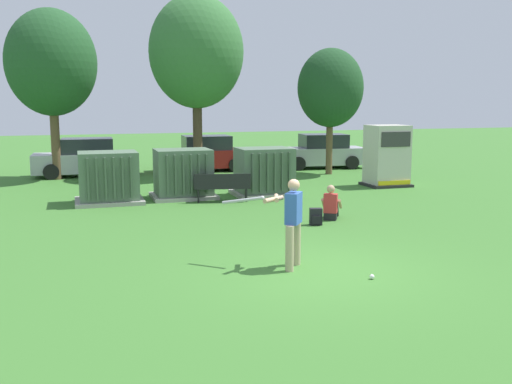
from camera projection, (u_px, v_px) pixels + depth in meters
The scene contains 16 objects.
ground_plane at pixel (319, 270), 11.10m from camera, with size 96.00×96.00×0.00m, color #3D752D.
transformer_west at pixel (108, 178), 18.33m from camera, with size 2.10×1.70×1.62m.
transformer_mid_west at pixel (183, 174), 19.28m from camera, with size 2.10×1.70×1.62m.
transformer_mid_east at pixel (264, 172), 19.83m from camera, with size 2.10×1.70×1.62m.
generator_enclosure at pixel (387, 156), 21.92m from camera, with size 1.60×1.40×2.30m.
park_bench at pixel (222, 185), 18.51m from camera, with size 1.84×0.77×0.92m.
batter at pixel (291, 218), 11.15m from camera, with size 1.42×1.20×1.74m.
sports_ball at pixel (372, 277), 10.55m from camera, with size 0.09×0.09×0.09m, color white.
seated_spectator at pixel (331, 206), 15.83m from camera, with size 0.68×0.78×0.96m.
backpack at pixel (316, 217), 15.12m from camera, with size 0.36×0.32×0.44m.
tree_left at pixel (51, 63), 23.22m from camera, with size 3.58×3.58×6.84m.
tree_center_left at pixel (196, 52), 24.36m from camera, with size 3.97×3.97×7.59m.
tree_center_right at pixel (330, 88), 25.07m from camera, with size 2.85×2.85×5.44m.
parked_car_leftmost at pixel (85, 159), 24.86m from camera, with size 4.25×2.02×1.62m.
parked_car_left_of_center at pixel (204, 155), 26.69m from camera, with size 4.24×2.00×1.62m.
parked_car_right_of_center at pixel (321, 152), 27.88m from camera, with size 4.37×2.28×1.62m.
Camera 1 is at (-4.38, -9.87, 3.21)m, focal length 40.78 mm.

